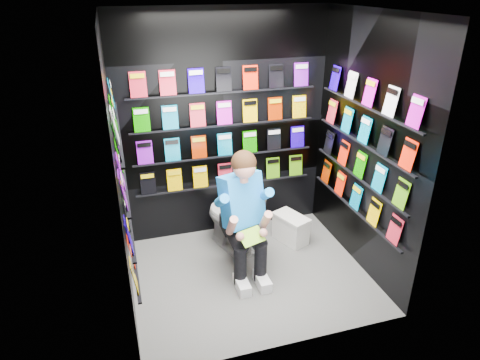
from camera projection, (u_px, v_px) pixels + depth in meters
name	position (u px, v px, depth m)	size (l,w,h in m)	color
floor	(250.00, 275.00, 4.51)	(2.40, 2.40, 0.00)	#60605D
ceiling	(253.00, 11.00, 3.41)	(2.40, 2.40, 0.00)	white
wall_back	(224.00, 128.00, 4.83)	(2.40, 0.04, 2.60)	black
wall_front	(294.00, 212.00, 3.10)	(2.40, 0.04, 2.60)	black
wall_left	(118.00, 176.00, 3.65)	(0.04, 2.00, 2.60)	black
wall_right	(365.00, 148.00, 4.27)	(0.04, 2.00, 2.60)	black
comics_back	(225.00, 129.00, 4.80)	(2.10, 0.06, 1.37)	red
comics_left	(121.00, 175.00, 3.66)	(0.06, 1.70, 1.37)	red
comics_right	(363.00, 148.00, 4.26)	(0.06, 1.70, 1.37)	red
toilet	(231.00, 219.00, 4.84)	(0.42, 0.75, 0.73)	white
longbox	(291.00, 229.00, 5.04)	(0.22, 0.41, 0.30)	silver
longbox_lid	(291.00, 217.00, 4.97)	(0.24, 0.43, 0.03)	silver
reader	(241.00, 200.00, 4.33)	(0.56, 0.82, 1.50)	blue
held_comic	(252.00, 236.00, 4.12)	(0.25, 0.01, 0.17)	green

